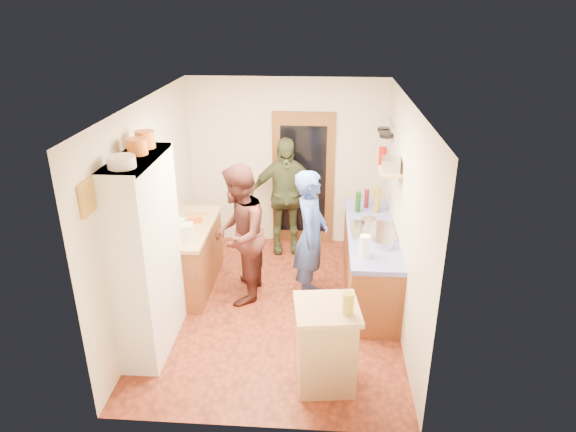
# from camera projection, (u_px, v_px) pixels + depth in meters

# --- Properties ---
(floor) EXTENTS (3.00, 4.00, 0.02)m
(floor) POSITION_uv_depth(u_px,v_px,m) (276.00, 307.00, 6.57)
(floor) COLOR maroon
(floor) RESTS_ON ground
(ceiling) EXTENTS (3.00, 4.00, 0.02)m
(ceiling) POSITION_uv_depth(u_px,v_px,m) (274.00, 102.00, 5.54)
(ceiling) COLOR silver
(ceiling) RESTS_ON ground
(wall_back) EXTENTS (3.00, 0.02, 2.60)m
(wall_back) POSITION_uv_depth(u_px,v_px,m) (287.00, 163.00, 7.90)
(wall_back) COLOR beige
(wall_back) RESTS_ON ground
(wall_front) EXTENTS (3.00, 0.02, 2.60)m
(wall_front) POSITION_uv_depth(u_px,v_px,m) (252.00, 308.00, 4.21)
(wall_front) COLOR beige
(wall_front) RESTS_ON ground
(wall_left) EXTENTS (0.02, 4.00, 2.60)m
(wall_left) POSITION_uv_depth(u_px,v_px,m) (150.00, 210.00, 6.15)
(wall_left) COLOR beige
(wall_left) RESTS_ON ground
(wall_right) EXTENTS (0.02, 4.00, 2.60)m
(wall_right) POSITION_uv_depth(u_px,v_px,m) (404.00, 217.00, 5.95)
(wall_right) COLOR beige
(wall_right) RESTS_ON ground
(door_frame) EXTENTS (0.95, 0.06, 2.10)m
(door_frame) POSITION_uv_depth(u_px,v_px,m) (303.00, 179.00, 7.94)
(door_frame) COLOR brown
(door_frame) RESTS_ON ground
(door_glass) EXTENTS (0.70, 0.02, 1.70)m
(door_glass) POSITION_uv_depth(u_px,v_px,m) (303.00, 180.00, 7.91)
(door_glass) COLOR black
(door_glass) RESTS_ON door_frame
(hutch_body) EXTENTS (0.40, 1.20, 2.20)m
(hutch_body) POSITION_uv_depth(u_px,v_px,m) (147.00, 256.00, 5.48)
(hutch_body) COLOR white
(hutch_body) RESTS_ON ground
(hutch_top_shelf) EXTENTS (0.40, 1.14, 0.04)m
(hutch_top_shelf) POSITION_uv_depth(u_px,v_px,m) (135.00, 159.00, 5.06)
(hutch_top_shelf) COLOR white
(hutch_top_shelf) RESTS_ON hutch_body
(plate_stack) EXTENTS (0.26, 0.26, 0.11)m
(plate_stack) POSITION_uv_depth(u_px,v_px,m) (121.00, 162.00, 4.71)
(plate_stack) COLOR white
(plate_stack) RESTS_ON hutch_top_shelf
(orange_pot_a) EXTENTS (0.20, 0.20, 0.16)m
(orange_pot_a) POSITION_uv_depth(u_px,v_px,m) (137.00, 146.00, 5.10)
(orange_pot_a) COLOR orange
(orange_pot_a) RESTS_ON hutch_top_shelf
(orange_pot_b) EXTENTS (0.20, 0.20, 0.18)m
(orange_pot_b) POSITION_uv_depth(u_px,v_px,m) (145.00, 139.00, 5.32)
(orange_pot_b) COLOR orange
(orange_pot_b) RESTS_ON hutch_top_shelf
(left_counter_base) EXTENTS (0.60, 1.40, 0.85)m
(left_counter_base) POSITION_uv_depth(u_px,v_px,m) (190.00, 258.00, 6.89)
(left_counter_base) COLOR brown
(left_counter_base) RESTS_ON ground
(left_counter_top) EXTENTS (0.64, 1.44, 0.05)m
(left_counter_top) POSITION_uv_depth(u_px,v_px,m) (187.00, 227.00, 6.71)
(left_counter_top) COLOR tan
(left_counter_top) RESTS_ON left_counter_base
(toaster) EXTENTS (0.27, 0.20, 0.19)m
(toaster) POSITION_uv_depth(u_px,v_px,m) (183.00, 231.00, 6.31)
(toaster) COLOR white
(toaster) RESTS_ON left_counter_top
(kettle) EXTENTS (0.18, 0.18, 0.17)m
(kettle) POSITION_uv_depth(u_px,v_px,m) (179.00, 226.00, 6.49)
(kettle) COLOR white
(kettle) RESTS_ON left_counter_top
(orange_bowl) EXTENTS (0.23, 0.23, 0.08)m
(orange_bowl) POSITION_uv_depth(u_px,v_px,m) (195.00, 219.00, 6.81)
(orange_bowl) COLOR orange
(orange_bowl) RESTS_ON left_counter_top
(chopping_board) EXTENTS (0.32, 0.25, 0.02)m
(chopping_board) POSITION_uv_depth(u_px,v_px,m) (197.00, 211.00, 7.14)
(chopping_board) COLOR tan
(chopping_board) RESTS_ON left_counter_top
(right_counter_base) EXTENTS (0.60, 2.20, 0.84)m
(right_counter_base) POSITION_uv_depth(u_px,v_px,m) (369.00, 262.00, 6.78)
(right_counter_base) COLOR brown
(right_counter_base) RESTS_ON ground
(right_counter_top) EXTENTS (0.62, 2.22, 0.06)m
(right_counter_top) POSITION_uv_depth(u_px,v_px,m) (372.00, 232.00, 6.60)
(right_counter_top) COLOR #0807A7
(right_counter_top) RESTS_ON right_counter_base
(hob) EXTENTS (0.55, 0.58, 0.04)m
(hob) POSITION_uv_depth(u_px,v_px,m) (372.00, 231.00, 6.51)
(hob) COLOR silver
(hob) RESTS_ON right_counter_top
(pot_on_hob) EXTENTS (0.20, 0.20, 0.13)m
(pot_on_hob) POSITION_uv_depth(u_px,v_px,m) (369.00, 223.00, 6.51)
(pot_on_hob) COLOR silver
(pot_on_hob) RESTS_ON hob
(bottle_a) EXTENTS (0.08, 0.08, 0.29)m
(bottle_a) POSITION_uv_depth(u_px,v_px,m) (358.00, 202.00, 7.08)
(bottle_a) COLOR #143F14
(bottle_a) RESTS_ON right_counter_top
(bottle_b) EXTENTS (0.08, 0.08, 0.26)m
(bottle_b) POSITION_uv_depth(u_px,v_px,m) (367.00, 199.00, 7.24)
(bottle_b) COLOR #591419
(bottle_b) RESTS_ON right_counter_top
(bottle_c) EXTENTS (0.10, 0.10, 0.36)m
(bottle_c) POSITION_uv_depth(u_px,v_px,m) (377.00, 200.00, 7.06)
(bottle_c) COLOR olive
(bottle_c) RESTS_ON right_counter_top
(paper_towel) EXTENTS (0.13, 0.13, 0.27)m
(paper_towel) POSITION_uv_depth(u_px,v_px,m) (365.00, 247.00, 5.84)
(paper_towel) COLOR white
(paper_towel) RESTS_ON right_counter_top
(mixing_bowl) EXTENTS (0.24, 0.24, 0.09)m
(mixing_bowl) POSITION_uv_depth(u_px,v_px,m) (384.00, 244.00, 6.10)
(mixing_bowl) COLOR silver
(mixing_bowl) RESTS_ON right_counter_top
(island_base) EXTENTS (0.61, 0.61, 0.86)m
(island_base) POSITION_uv_depth(u_px,v_px,m) (326.00, 347.00, 5.11)
(island_base) COLOR tan
(island_base) RESTS_ON ground
(island_top) EXTENTS (0.69, 0.69, 0.05)m
(island_top) POSITION_uv_depth(u_px,v_px,m) (327.00, 309.00, 4.94)
(island_top) COLOR tan
(island_top) RESTS_ON island_base
(cutting_board) EXTENTS (0.38, 0.32, 0.02)m
(cutting_board) POSITION_uv_depth(u_px,v_px,m) (321.00, 305.00, 4.98)
(cutting_board) COLOR white
(cutting_board) RESTS_ON island_top
(oil_jar) EXTENTS (0.12, 0.12, 0.22)m
(oil_jar) POSITION_uv_depth(u_px,v_px,m) (348.00, 303.00, 4.78)
(oil_jar) COLOR #AD9E2D
(oil_jar) RESTS_ON island_top
(pan_rail) EXTENTS (0.02, 0.65, 0.02)m
(pan_rail) POSITION_uv_depth(u_px,v_px,m) (390.00, 123.00, 7.06)
(pan_rail) COLOR silver
(pan_rail) RESTS_ON wall_right
(pan_hang_a) EXTENTS (0.18, 0.18, 0.05)m
(pan_hang_a) POSITION_uv_depth(u_px,v_px,m) (386.00, 136.00, 6.96)
(pan_hang_a) COLOR black
(pan_hang_a) RESTS_ON pan_rail
(pan_hang_b) EXTENTS (0.16, 0.16, 0.05)m
(pan_hang_b) POSITION_uv_depth(u_px,v_px,m) (385.00, 133.00, 7.15)
(pan_hang_b) COLOR black
(pan_hang_b) RESTS_ON pan_rail
(pan_hang_c) EXTENTS (0.17, 0.17, 0.05)m
(pan_hang_c) POSITION_uv_depth(u_px,v_px,m) (383.00, 129.00, 7.33)
(pan_hang_c) COLOR black
(pan_hang_c) RESTS_ON pan_rail
(wall_shelf) EXTENTS (0.26, 0.42, 0.03)m
(wall_shelf) POSITION_uv_depth(u_px,v_px,m) (390.00, 172.00, 6.22)
(wall_shelf) COLOR tan
(wall_shelf) RESTS_ON wall_right
(radio) EXTENTS (0.25, 0.32, 0.15)m
(radio) POSITION_uv_depth(u_px,v_px,m) (391.00, 165.00, 6.18)
(radio) COLOR silver
(radio) RESTS_ON wall_shelf
(ext_bracket) EXTENTS (0.06, 0.10, 0.04)m
(ext_bracket) POSITION_uv_depth(u_px,v_px,m) (386.00, 161.00, 7.46)
(ext_bracket) COLOR black
(ext_bracket) RESTS_ON wall_right
(fire_extinguisher) EXTENTS (0.11, 0.11, 0.32)m
(fire_extinguisher) POSITION_uv_depth(u_px,v_px,m) (382.00, 158.00, 7.44)
(fire_extinguisher) COLOR red
(fire_extinguisher) RESTS_ON wall_right
(picture_frame) EXTENTS (0.03, 0.25, 0.30)m
(picture_frame) POSITION_uv_depth(u_px,v_px,m) (87.00, 198.00, 4.43)
(picture_frame) COLOR gold
(picture_frame) RESTS_ON wall_left
(person_hob) EXTENTS (0.50, 0.69, 1.74)m
(person_hob) POSITION_uv_depth(u_px,v_px,m) (313.00, 238.00, 6.42)
(person_hob) COLOR #31499A
(person_hob) RESTS_ON ground
(person_left) EXTENTS (0.71, 0.90, 1.81)m
(person_left) POSITION_uv_depth(u_px,v_px,m) (242.00, 234.00, 6.46)
(person_left) COLOR #46201D
(person_left) RESTS_ON ground
(person_back) EXTENTS (1.11, 0.61, 1.80)m
(person_back) POSITION_uv_depth(u_px,v_px,m) (285.00, 196.00, 7.71)
(person_back) COLOR #363E25
(person_back) RESTS_ON ground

